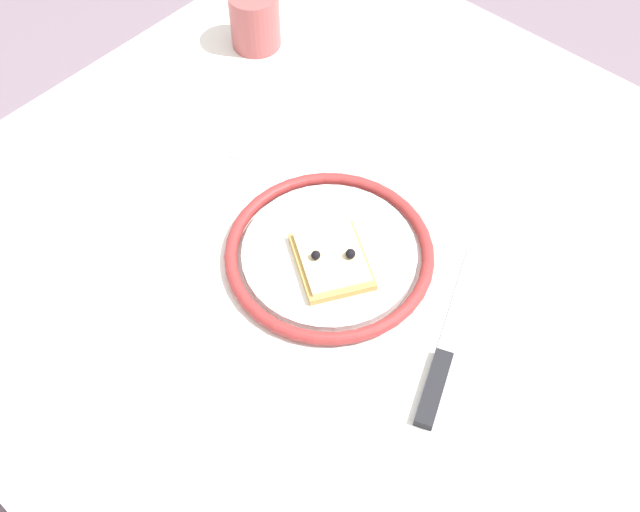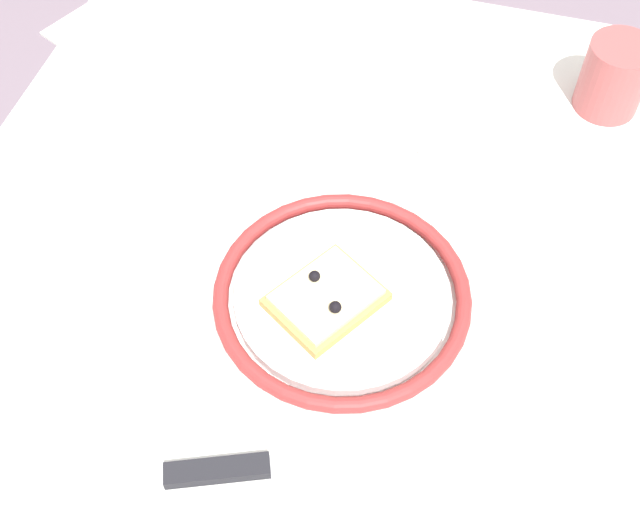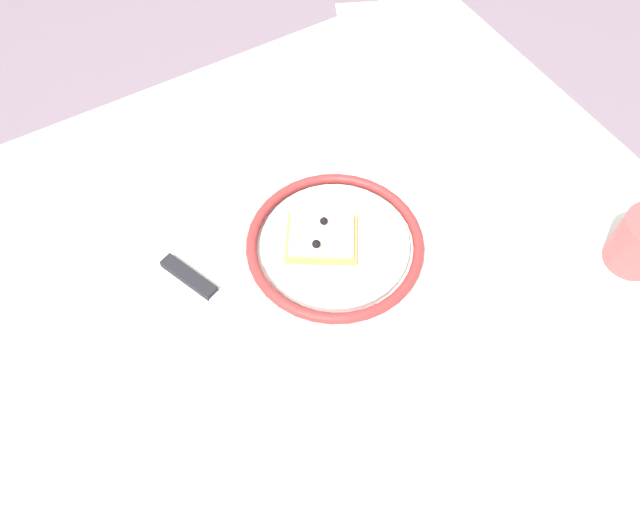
{
  "view_description": "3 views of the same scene",
  "coord_description": "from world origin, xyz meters",
  "px_view_note": "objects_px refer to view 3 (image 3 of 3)",
  "views": [
    {
      "loc": [
        0.33,
        -0.44,
        1.46
      ],
      "look_at": [
        -0.02,
        -0.06,
        0.73
      ],
      "focal_mm": 42.26,
      "sensor_mm": 36.0,
      "label": 1
    },
    {
      "loc": [
        0.43,
        0.06,
        1.42
      ],
      "look_at": [
        -0.04,
        -0.07,
        0.76
      ],
      "focal_mm": 47.59,
      "sensor_mm": 36.0,
      "label": 2
    },
    {
      "loc": [
        0.26,
        0.38,
        1.48
      ],
      "look_at": [
        0.02,
        -0.03,
        0.74
      ],
      "focal_mm": 36.08,
      "sensor_mm": 36.0,
      "label": 3
    }
  ],
  "objects_px": {
    "dining_table": "(341,304)",
    "plate": "(335,244)",
    "knife": "(207,290)",
    "fork": "(429,186)",
    "pizza_slice_near": "(319,239)",
    "napkin": "(373,28)"
  },
  "relations": [
    {
      "from": "pizza_slice_near",
      "to": "dining_table",
      "type": "bearing_deg",
      "value": 94.18
    },
    {
      "from": "fork",
      "to": "dining_table",
      "type": "bearing_deg",
      "value": 18.98
    },
    {
      "from": "pizza_slice_near",
      "to": "napkin",
      "type": "bearing_deg",
      "value": -132.19
    },
    {
      "from": "plate",
      "to": "fork",
      "type": "height_order",
      "value": "plate"
    },
    {
      "from": "plate",
      "to": "napkin",
      "type": "relative_size",
      "value": 1.74
    },
    {
      "from": "plate",
      "to": "napkin",
      "type": "xyz_separation_m",
      "value": [
        -0.31,
        -0.37,
        -0.01
      ]
    },
    {
      "from": "plate",
      "to": "pizza_slice_near",
      "type": "relative_size",
      "value": 1.98
    },
    {
      "from": "knife",
      "to": "plate",
      "type": "bearing_deg",
      "value": 171.75
    },
    {
      "from": "fork",
      "to": "napkin",
      "type": "relative_size",
      "value": 1.34
    },
    {
      "from": "pizza_slice_near",
      "to": "napkin",
      "type": "xyz_separation_m",
      "value": [
        -0.33,
        -0.36,
        -0.02
      ]
    },
    {
      "from": "knife",
      "to": "pizza_slice_near",
      "type": "bearing_deg",
      "value": 174.95
    },
    {
      "from": "pizza_slice_near",
      "to": "napkin",
      "type": "height_order",
      "value": "pizza_slice_near"
    },
    {
      "from": "knife",
      "to": "fork",
      "type": "bearing_deg",
      "value": 179.3
    },
    {
      "from": "pizza_slice_near",
      "to": "fork",
      "type": "relative_size",
      "value": 0.65
    },
    {
      "from": "pizza_slice_near",
      "to": "knife",
      "type": "distance_m",
      "value": 0.17
    },
    {
      "from": "fork",
      "to": "pizza_slice_near",
      "type": "bearing_deg",
      "value": 2.99
    },
    {
      "from": "dining_table",
      "to": "plate",
      "type": "relative_size",
      "value": 4.06
    },
    {
      "from": "pizza_slice_near",
      "to": "fork",
      "type": "xyz_separation_m",
      "value": [
        -0.2,
        -0.01,
        -0.02
      ]
    },
    {
      "from": "pizza_slice_near",
      "to": "knife",
      "type": "bearing_deg",
      "value": -5.05
    },
    {
      "from": "fork",
      "to": "napkin",
      "type": "xyz_separation_m",
      "value": [
        -0.13,
        -0.35,
        0.0
      ]
    },
    {
      "from": "dining_table",
      "to": "plate",
      "type": "xyz_separation_m",
      "value": [
        -0.01,
        -0.04,
        0.09
      ]
    },
    {
      "from": "napkin",
      "to": "fork",
      "type": "bearing_deg",
      "value": 69.86
    }
  ]
}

